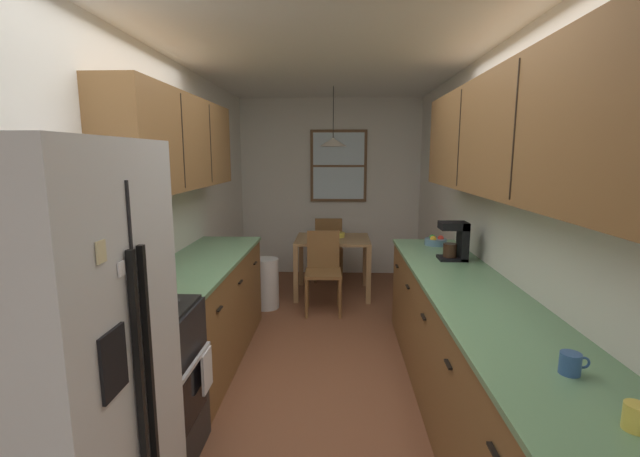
{
  "coord_description": "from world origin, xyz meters",
  "views": [
    {
      "loc": [
        0.13,
        -2.72,
        1.75
      ],
      "look_at": [
        -0.04,
        1.23,
        1.07
      ],
      "focal_mm": 24.28,
      "sensor_mm": 36.0,
      "label": 1
    }
  ],
  "objects_px": {
    "refrigerator": "(50,383)",
    "trash_bin": "(266,283)",
    "stove_range": "(136,387)",
    "dining_chair_far": "(328,246)",
    "fruit_bowl": "(436,241)",
    "table_serving_bowl": "(338,235)",
    "coffee_maker": "(457,240)",
    "mug_spare": "(571,363)",
    "storage_canister": "(162,276)",
    "microwave_over_range": "(98,178)",
    "mug_by_coffeemaker": "(636,417)",
    "dining_chair_near": "(323,267)",
    "dining_table": "(333,247)"
  },
  "relations": [
    {
      "from": "refrigerator",
      "to": "trash_bin",
      "type": "xyz_separation_m",
      "value": [
        0.25,
        3.31,
        -0.61
      ]
    },
    {
      "from": "stove_range",
      "to": "dining_chair_far",
      "type": "xyz_separation_m",
      "value": [
        0.98,
        3.72,
        0.03
      ]
    },
    {
      "from": "fruit_bowl",
      "to": "table_serving_bowl",
      "type": "distance_m",
      "value": 1.61
    },
    {
      "from": "coffee_maker",
      "to": "mug_spare",
      "type": "relative_size",
      "value": 2.67
    },
    {
      "from": "storage_canister",
      "to": "table_serving_bowl",
      "type": "relative_size",
      "value": 1.04
    },
    {
      "from": "dining_chair_far",
      "to": "microwave_over_range",
      "type": "bearing_deg",
      "value": -106.38
    },
    {
      "from": "dining_chair_far",
      "to": "stove_range",
      "type": "bearing_deg",
      "value": -104.76
    },
    {
      "from": "refrigerator",
      "to": "dining_chair_far",
      "type": "height_order",
      "value": "refrigerator"
    },
    {
      "from": "storage_canister",
      "to": "table_serving_bowl",
      "type": "bearing_deg",
      "value": 67.85
    },
    {
      "from": "refrigerator",
      "to": "mug_by_coffeemaker",
      "type": "relative_size",
      "value": 16.6
    },
    {
      "from": "refrigerator",
      "to": "fruit_bowl",
      "type": "distance_m",
      "value": 3.31
    },
    {
      "from": "dining_chair_far",
      "to": "mug_spare",
      "type": "xyz_separation_m",
      "value": [
        1.05,
        -4.28,
        0.44
      ]
    },
    {
      "from": "dining_chair_near",
      "to": "table_serving_bowl",
      "type": "height_order",
      "value": "dining_chair_near"
    },
    {
      "from": "storage_canister",
      "to": "table_serving_bowl",
      "type": "xyz_separation_m",
      "value": [
        1.13,
        2.77,
        -0.23
      ]
    },
    {
      "from": "stove_range",
      "to": "dining_chair_far",
      "type": "height_order",
      "value": "stove_range"
    },
    {
      "from": "trash_bin",
      "to": "mug_spare",
      "type": "height_order",
      "value": "mug_spare"
    },
    {
      "from": "dining_chair_near",
      "to": "table_serving_bowl",
      "type": "bearing_deg",
      "value": 76.07
    },
    {
      "from": "microwave_over_range",
      "to": "dining_chair_near",
      "type": "relative_size",
      "value": 0.68
    },
    {
      "from": "microwave_over_range",
      "to": "storage_canister",
      "type": "bearing_deg",
      "value": 76.4
    },
    {
      "from": "storage_canister",
      "to": "coffee_maker",
      "type": "xyz_separation_m",
      "value": [
        2.09,
        0.87,
        0.08
      ]
    },
    {
      "from": "dining_table",
      "to": "trash_bin",
      "type": "relative_size",
      "value": 1.58
    },
    {
      "from": "microwave_over_range",
      "to": "table_serving_bowl",
      "type": "relative_size",
      "value": 3.77
    },
    {
      "from": "storage_canister",
      "to": "microwave_over_range",
      "type": "bearing_deg",
      "value": -103.6
    },
    {
      "from": "fruit_bowl",
      "to": "dining_table",
      "type": "bearing_deg",
      "value": 129.36
    },
    {
      "from": "refrigerator",
      "to": "mug_spare",
      "type": "bearing_deg",
      "value": 4.78
    },
    {
      "from": "mug_spare",
      "to": "dining_chair_far",
      "type": "bearing_deg",
      "value": 103.82
    },
    {
      "from": "trash_bin",
      "to": "mug_by_coffeemaker",
      "type": "bearing_deg",
      "value": -63.31
    },
    {
      "from": "storage_canister",
      "to": "mug_by_coffeemaker",
      "type": "relative_size",
      "value": 1.55
    },
    {
      "from": "stove_range",
      "to": "trash_bin",
      "type": "distance_m",
      "value": 2.61
    },
    {
      "from": "refrigerator",
      "to": "coffee_maker",
      "type": "bearing_deg",
      "value": 45.05
    },
    {
      "from": "microwave_over_range",
      "to": "dining_chair_near",
      "type": "bearing_deg",
      "value": 67.2
    },
    {
      "from": "mug_by_coffeemaker",
      "to": "fruit_bowl",
      "type": "relative_size",
      "value": 0.53
    },
    {
      "from": "trash_bin",
      "to": "fruit_bowl",
      "type": "relative_size",
      "value": 2.82
    },
    {
      "from": "refrigerator",
      "to": "fruit_bowl",
      "type": "height_order",
      "value": "refrigerator"
    },
    {
      "from": "trash_bin",
      "to": "mug_spare",
      "type": "relative_size",
      "value": 4.96
    },
    {
      "from": "stove_range",
      "to": "dining_table",
      "type": "height_order",
      "value": "stove_range"
    },
    {
      "from": "trash_bin",
      "to": "mug_by_coffeemaker",
      "type": "xyz_separation_m",
      "value": [
        1.76,
        -3.5,
        0.65
      ]
    },
    {
      "from": "stove_range",
      "to": "trash_bin",
      "type": "height_order",
      "value": "stove_range"
    },
    {
      "from": "mug_by_coffeemaker",
      "to": "fruit_bowl",
      "type": "distance_m",
      "value": 2.82
    },
    {
      "from": "microwave_over_range",
      "to": "storage_canister",
      "type": "xyz_separation_m",
      "value": [
        0.11,
        0.45,
        -0.65
      ]
    },
    {
      "from": "dining_table",
      "to": "microwave_over_range",
      "type": "bearing_deg",
      "value": -110.39
    },
    {
      "from": "dining_chair_near",
      "to": "table_serving_bowl",
      "type": "relative_size",
      "value": 5.55
    },
    {
      "from": "trash_bin",
      "to": "mug_by_coffeemaker",
      "type": "relative_size",
      "value": 5.33
    },
    {
      "from": "storage_canister",
      "to": "coffee_maker",
      "type": "distance_m",
      "value": 2.27
    },
    {
      "from": "trash_bin",
      "to": "dining_chair_far",
      "type": "bearing_deg",
      "value": 58.85
    },
    {
      "from": "coffee_maker",
      "to": "fruit_bowl",
      "type": "distance_m",
      "value": 0.61
    },
    {
      "from": "mug_by_coffeemaker",
      "to": "table_serving_bowl",
      "type": "distance_m",
      "value": 4.23
    },
    {
      "from": "mug_by_coffeemaker",
      "to": "microwave_over_range",
      "type": "bearing_deg",
      "value": 157.21
    },
    {
      "from": "mug_spare",
      "to": "table_serving_bowl",
      "type": "height_order",
      "value": "mug_spare"
    },
    {
      "from": "microwave_over_range",
      "to": "dining_table",
      "type": "height_order",
      "value": "microwave_over_range"
    }
  ]
}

